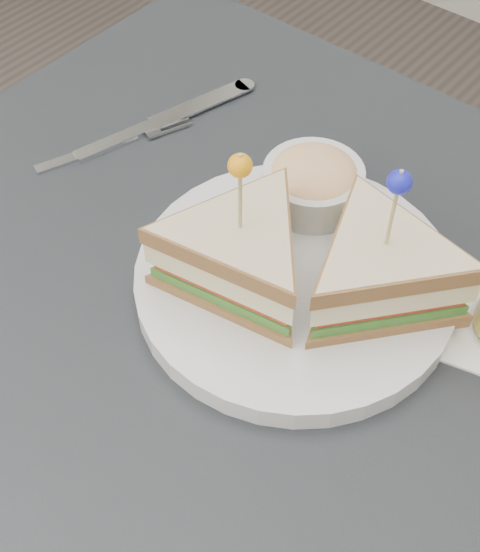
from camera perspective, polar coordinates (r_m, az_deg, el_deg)
name	(u,v)px	position (r m, az deg, el deg)	size (l,w,h in m)	color
table	(225,361)	(0.74, -1.10, -6.35)	(0.80, 0.80, 0.75)	black
plate_meal	(306,258)	(0.66, 4.92, 1.32)	(0.37, 0.37, 0.17)	silver
cutlery_fork	(122,141)	(0.84, -8.78, 9.90)	(0.08, 0.17, 0.01)	silver
cutlery_knife	(161,122)	(0.86, -5.92, 11.33)	(0.08, 0.22, 0.01)	silver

